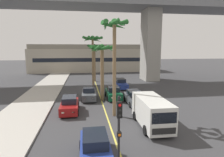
{
  "coord_description": "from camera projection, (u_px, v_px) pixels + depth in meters",
  "views": [
    {
      "loc": [
        -2.05,
        0.17,
        6.36
      ],
      "look_at": [
        0.0,
        14.0,
        4.15
      ],
      "focal_mm": 30.55,
      "sensor_mm": 36.0,
      "label": 1
    }
  ],
  "objects": [
    {
      "name": "car_queue_sixth",
      "position": [
        121.0,
        84.0,
        30.68
      ],
      "size": [
        1.86,
        4.11,
        1.56
      ],
      "color": "navy",
      "rests_on": "ground"
    },
    {
      "name": "lane_stripe_center",
      "position": [
        101.0,
        98.0,
        24.57
      ],
      "size": [
        0.14,
        56.0,
        0.01
      ],
      "primitive_type": "cube",
      "color": "#DBCC4C",
      "rests_on": "ground"
    },
    {
      "name": "pier_building_backdrop",
      "position": [
        91.0,
        58.0,
        53.56
      ],
      "size": [
        32.78,
        8.04,
        7.4
      ],
      "color": "#BCB29E",
      "rests_on": "ground"
    },
    {
      "name": "car_queue_fifth",
      "position": [
        134.0,
        98.0,
        21.97
      ],
      "size": [
        1.86,
        4.11,
        1.56
      ],
      "color": "#4C5156",
      "rests_on": "ground"
    },
    {
      "name": "car_queue_third",
      "position": [
        70.0,
        105.0,
        19.2
      ],
      "size": [
        1.87,
        4.12,
        1.56
      ],
      "color": "maroon",
      "rests_on": "ground"
    },
    {
      "name": "palm_tree_far_median",
      "position": [
        95.0,
        51.0,
        36.25
      ],
      "size": [
        2.94,
        2.96,
        7.19
      ],
      "color": "brown",
      "rests_on": "ground"
    },
    {
      "name": "palm_tree_near_median",
      "position": [
        114.0,
        39.0,
        17.12
      ],
      "size": [
        2.47,
        2.61,
        8.99
      ],
      "color": "brown",
      "rests_on": "ground"
    },
    {
      "name": "bridge_overpass",
      "position": [
        100.0,
        5.0,
        35.34
      ],
      "size": [
        65.45,
        8.0,
        18.06
      ],
      "color": "slate",
      "rests_on": "ground"
    },
    {
      "name": "delivery_van",
      "position": [
        152.0,
        111.0,
        15.55
      ],
      "size": [
        2.22,
        5.28,
        2.36
      ],
      "color": "silver",
      "rests_on": "ground"
    },
    {
      "name": "palm_tree_mid_median",
      "position": [
        102.0,
        56.0,
        22.8
      ],
      "size": [
        3.19,
        3.21,
        6.89
      ],
      "color": "brown",
      "rests_on": "ground"
    },
    {
      "name": "palm_tree_farthest_median",
      "position": [
        93.0,
        45.0,
        31.1
      ],
      "size": [
        3.35,
        3.4,
        8.43
      ],
      "color": "brown",
      "rests_on": "ground"
    },
    {
      "name": "car_queue_fourth",
      "position": [
        89.0,
        94.0,
        24.0
      ],
      "size": [
        1.88,
        4.13,
        1.56
      ],
      "color": "#4C5156",
      "rests_on": "ground"
    },
    {
      "name": "sidewalk_left",
      "position": [
        12.0,
        126.0,
        15.58
      ],
      "size": [
        4.8,
        80.0,
        0.15
      ],
      "primitive_type": "cube",
      "color": "#ADA89E",
      "rests_on": "ground"
    },
    {
      "name": "car_queue_front",
      "position": [
        113.0,
        93.0,
        24.4
      ],
      "size": [
        1.84,
        4.1,
        1.56
      ],
      "color": "#0C4728",
      "rests_on": "ground"
    },
    {
      "name": "car_queue_second",
      "position": [
        95.0,
        149.0,
        10.83
      ],
      "size": [
        1.84,
        4.1,
        1.56
      ],
      "color": "navy",
      "rests_on": "ground"
    },
    {
      "name": "traffic_light_median_near",
      "position": [
        119.0,
        128.0,
        8.88
      ],
      "size": [
        0.24,
        0.37,
        4.2
      ],
      "color": "black",
      "rests_on": "ground"
    }
  ]
}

